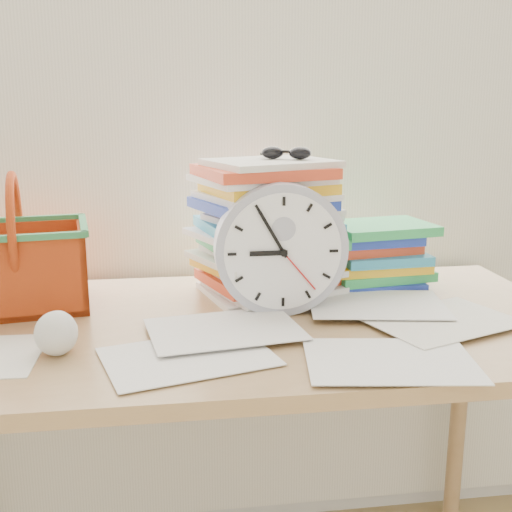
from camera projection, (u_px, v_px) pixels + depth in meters
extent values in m
cube|color=silver|center=(215.00, 28.00, 1.53)|extent=(4.00, 0.04, 2.70)
cube|color=white|center=(216.00, 49.00, 1.53)|extent=(2.40, 0.01, 2.50)
cube|color=#A0794B|center=(235.00, 327.00, 1.29)|extent=(1.40, 0.70, 0.03)
cylinder|color=#A0794B|center=(459.00, 408.00, 1.76)|extent=(0.04, 0.04, 0.72)
cylinder|color=#A3A5B5|center=(281.00, 249.00, 1.31)|extent=(0.27, 0.05, 0.27)
sphere|color=white|center=(56.00, 333.00, 1.11)|extent=(0.08, 0.08, 0.08)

